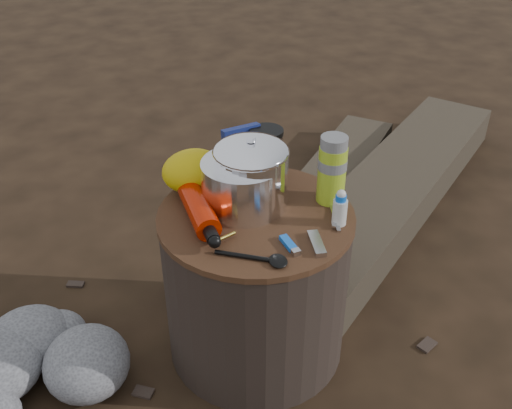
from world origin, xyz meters
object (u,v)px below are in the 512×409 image
object	(u,v)px
fuel_bottle	(199,209)
camping_pot	(251,174)
stump	(256,283)
thermos	(332,170)
travel_mug	(266,152)
log_main	(383,202)

from	to	relation	value
fuel_bottle	camping_pot	bearing A→B (deg)	7.51
stump	fuel_bottle	world-z (taller)	fuel_bottle
camping_pot	fuel_bottle	xyz separation A→B (m)	(-0.14, -0.02, -0.06)
thermos	travel_mug	size ratio (longest dim) A/B	1.38
log_main	fuel_bottle	bearing A→B (deg)	-100.02
camping_pot	thermos	world-z (taller)	camping_pot
stump	thermos	xyz separation A→B (m)	(0.20, 0.01, 0.31)
travel_mug	log_main	bearing A→B (deg)	27.01
fuel_bottle	thermos	bearing A→B (deg)	-4.10
stump	thermos	world-z (taller)	thermos
travel_mug	camping_pot	bearing A→B (deg)	-120.61
camping_pot	log_main	bearing A→B (deg)	33.81
camping_pot	stump	bearing A→B (deg)	-90.48
log_main	travel_mug	size ratio (longest dim) A/B	13.64
fuel_bottle	log_main	bearing A→B (deg)	27.79
travel_mug	fuel_bottle	bearing A→B (deg)	-143.07
log_main	thermos	distance (m)	0.79
stump	travel_mug	size ratio (longest dim) A/B	3.79
camping_pot	thermos	bearing A→B (deg)	-9.83
camping_pot	thermos	distance (m)	0.20
thermos	travel_mug	xyz separation A→B (m)	(-0.11, 0.18, -0.02)
stump	log_main	bearing A→B (deg)	36.38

